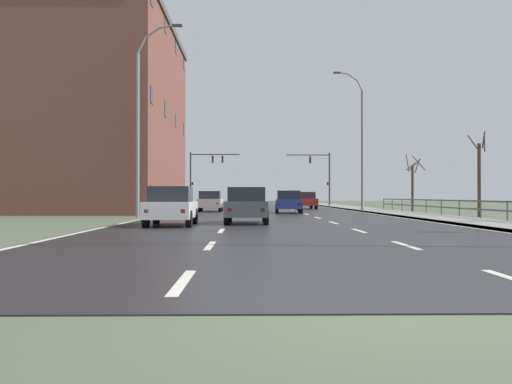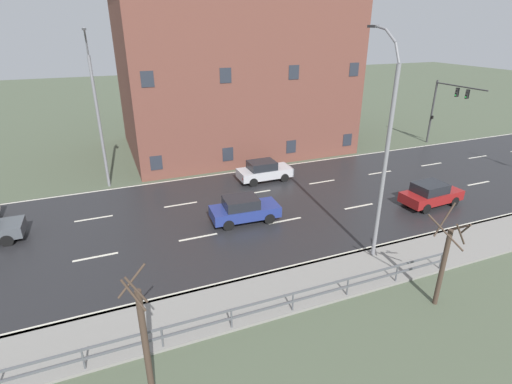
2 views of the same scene
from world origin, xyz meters
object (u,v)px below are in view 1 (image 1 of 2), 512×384
Objects in this scene: traffic_signal_right at (322,171)px; car_mid_centre at (172,206)px; car_far_left at (247,205)px; car_near_right at (288,202)px; street_lamp_left_bank at (141,123)px; brick_building at (82,117)px; street_lamp_midground at (361,143)px; traffic_signal_left at (203,169)px; car_far_right at (305,200)px; car_near_left at (210,201)px.

traffic_signal_right is 41.46m from car_mid_centre.
car_far_left and car_near_right have the same top height.
brick_building is (-6.96, 12.09, 2.08)m from street_lamp_left_bank.
street_lamp_midground is 0.56× the size of brick_building.
traffic_signal_left is (0.93, 30.66, -1.05)m from street_lamp_left_bank.
street_lamp_left_bank is 0.55× the size of brick_building.
car_far_right is (10.37, -11.17, -3.45)m from traffic_signal_left.
car_far_right is at bearing 79.13° from car_far_left.
car_mid_centre and car_near_left have the same top height.
street_lamp_midground is at bearing -0.02° from brick_building.
street_lamp_midground is 2.69× the size of car_near_left.
car_far_right and car_mid_centre have the same top height.
street_lamp_left_bank is at bearing -137.46° from car_near_right.
street_lamp_midground reaches higher than car_near_left.
street_lamp_midground is 8.98m from car_near_right.
traffic_signal_left is 20.42m from brick_building.
traffic_signal_right is 13.53m from traffic_signal_left.
traffic_signal_right is at bearing 65.06° from street_lamp_left_bank.
car_far_right is (-3.15, -11.57, -3.22)m from traffic_signal_right.
brick_building reaches higher than car_far_right.
car_mid_centre is at bearing -106.14° from traffic_signal_right.
car_near_left is at bearing -5.71° from brick_building.
car_mid_centre is at bearing -71.14° from street_lamp_left_bank.
car_far_right is 1.02× the size of car_near_left.
car_mid_centre is at bearing -148.47° from car_far_left.
car_mid_centre is at bearing -90.49° from car_near_left.
street_lamp_left_bank is (-14.90, -12.08, -0.10)m from street_lamp_midground.
car_near_right is 1.02× the size of car_near_left.
car_far_left and car_mid_centre have the same top height.
street_lamp_left_bank is 2.64× the size of car_far_left.
car_near_right is 1.01× the size of car_mid_centre.
car_far_right is 1.02× the size of car_mid_centre.
car_near_left is (-2.83, 17.93, 0.00)m from car_far_left.
car_near_left is 12.09m from brick_building.
traffic_signal_right is 1.00× the size of traffic_signal_left.
car_far_left is at bearing 30.17° from car_mid_centre.
street_lamp_left_bank is 10.19m from car_mid_centre.
car_mid_centre is 1.01× the size of car_near_left.
brick_building is at bearing 166.13° from car_near_right.
car_far_left is (5.95, -6.85, -4.51)m from street_lamp_left_bank.
street_lamp_midground is 1.79× the size of traffic_signal_left.
car_near_left is at bearing 74.26° from street_lamp_left_bank.
street_lamp_midground reaches higher than traffic_signal_right.
traffic_signal_right is 1.47× the size of car_near_right.
traffic_signal_left is at bearing 88.26° from street_lamp_left_bank.
car_far_left is 0.98× the size of car_far_right.
traffic_signal_left reaches higher than car_near_right.
car_mid_centre is (2.03, -39.31, -3.45)m from traffic_signal_left.
brick_building reaches higher than traffic_signal_right.
traffic_signal_left reaches higher than car_far_right.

